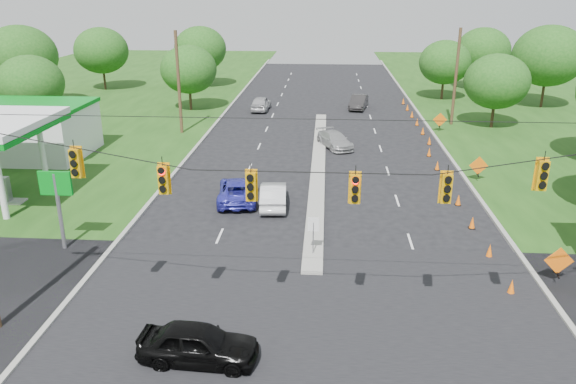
{
  "coord_description": "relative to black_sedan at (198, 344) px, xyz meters",
  "views": [
    {
      "loc": [
        0.47,
        -18.76,
        12.37
      ],
      "look_at": [
        -1.32,
        7.44,
        2.8
      ],
      "focal_mm": 35.0,
      "sensor_mm": 36.0,
      "label": 1
    }
  ],
  "objects": [
    {
      "name": "work_sign_0",
      "position": [
        14.57,
        6.48,
        0.37
      ],
      "size": [
        1.27,
        0.58,
        1.37
      ],
      "color": "black",
      "rests_on": "ground"
    },
    {
      "name": "cone_12",
      "position": [
        12.95,
        47.48,
        -0.37
      ],
      "size": [
        0.32,
        0.32,
        0.7
      ],
      "primitive_type": "cone",
      "color": "#FE660C",
      "rests_on": "ground"
    },
    {
      "name": "median",
      "position": [
        3.77,
        23.48,
        -0.72
      ],
      "size": [
        1.0,
        34.0,
        0.18
      ],
      "primitive_type": "cube",
      "color": "gray",
      "rests_on": "ground"
    },
    {
      "name": "tree_9",
      "position": [
        19.77,
        36.48,
        3.62
      ],
      "size": [
        5.88,
        5.88,
        6.86
      ],
      "color": "black",
      "rests_on": "ground"
    },
    {
      "name": "utility_pole_far_left",
      "position": [
        -8.73,
        32.48,
        3.78
      ],
      "size": [
        0.28,
        0.28,
        9.0
      ],
      "primitive_type": "cylinder",
      "color": "#422D1C",
      "rests_on": "ground"
    },
    {
      "name": "cone_4",
      "position": [
        12.35,
        19.48,
        -0.37
      ],
      "size": [
        0.32,
        0.32,
        0.7
      ],
      "primitive_type": "cone",
      "color": "#FE660C",
      "rests_on": "ground"
    },
    {
      "name": "cone_3",
      "position": [
        12.35,
        15.98,
        -0.37
      ],
      "size": [
        0.32,
        0.32,
        0.7
      ],
      "primitive_type": "cone",
      "color": "#FE660C",
      "rests_on": "ground"
    },
    {
      "name": "tree_5",
      "position": [
        -10.23,
        42.48,
        3.62
      ],
      "size": [
        5.88,
        5.88,
        6.86
      ],
      "color": "black",
      "rests_on": "ground"
    },
    {
      "name": "cone_6",
      "position": [
        12.35,
        26.48,
        -0.37
      ],
      "size": [
        0.32,
        0.32,
        0.7
      ],
      "primitive_type": "cone",
      "color": "#FE660C",
      "rests_on": "ground"
    },
    {
      "name": "ground",
      "position": [
        3.77,
        2.48,
        -0.72
      ],
      "size": [
        160.0,
        160.0,
        0.0
      ],
      "primitive_type": "plane",
      "color": "black",
      "rests_on": "ground"
    },
    {
      "name": "cone_0",
      "position": [
        12.35,
        5.48,
        -0.37
      ],
      "size": [
        0.32,
        0.32,
        0.7
      ],
      "primitive_type": "cone",
      "color": "#FE660C",
      "rests_on": "ground"
    },
    {
      "name": "tree_10",
      "position": [
        27.77,
        46.48,
        4.86
      ],
      "size": [
        7.56,
        7.56,
        8.82
      ],
      "color": "black",
      "rests_on": "ground"
    },
    {
      "name": "work_sign_2",
      "position": [
        14.57,
        34.48,
        0.37
      ],
      "size": [
        1.27,
        0.58,
        1.37
      ],
      "color": "black",
      "rests_on": "ground"
    },
    {
      "name": "cone_11",
      "position": [
        12.95,
        43.98,
        -0.37
      ],
      "size": [
        0.32,
        0.32,
        0.7
      ],
      "primitive_type": "cone",
      "color": "#FE660C",
      "rests_on": "ground"
    },
    {
      "name": "median_sign",
      "position": [
        3.77,
        8.48,
        0.74
      ],
      "size": [
        0.55,
        0.06,
        2.05
      ],
      "color": "gray",
      "rests_on": "ground"
    },
    {
      "name": "cone_1",
      "position": [
        12.35,
        8.98,
        -0.37
      ],
      "size": [
        0.32,
        0.32,
        0.7
      ],
      "primitive_type": "cone",
      "color": "#FE660C",
      "rests_on": "ground"
    },
    {
      "name": "blue_pickup",
      "position": [
        -1.06,
        15.82,
        -0.03
      ],
      "size": [
        2.86,
        5.21,
        1.38
      ],
      "primitive_type": "imported",
      "rotation": [
        0.0,
        0.0,
        3.26
      ],
      "color": "#2E2EAA",
      "rests_on": "ground"
    },
    {
      "name": "tree_12",
      "position": [
        17.77,
        50.48,
        3.62
      ],
      "size": [
        5.88,
        5.88,
        6.86
      ],
      "color": "black",
      "rests_on": "ground"
    },
    {
      "name": "utility_pole_far_right",
      "position": [
        16.27,
        37.48,
        3.78
      ],
      "size": [
        0.28,
        0.28,
        9.0
      ],
      "primitive_type": "cylinder",
      "color": "#422D1C",
      "rests_on": "ground"
    },
    {
      "name": "curb_right",
      "position": [
        13.87,
        32.48,
        -0.72
      ],
      "size": [
        0.25,
        110.0,
        0.16
      ],
      "primitive_type": "cube",
      "color": "gray",
      "rests_on": "ground"
    },
    {
      "name": "cone_5",
      "position": [
        12.35,
        22.98,
        -0.37
      ],
      "size": [
        0.32,
        0.32,
        0.7
      ],
      "primitive_type": "cone",
      "color": "#FE660C",
      "rests_on": "ground"
    },
    {
      "name": "white_sedan",
      "position": [
        1.22,
        15.08,
        -0.01
      ],
      "size": [
        1.8,
        4.41,
        1.42
      ],
      "primitive_type": "imported",
      "rotation": [
        0.0,
        0.0,
        3.21
      ],
      "color": "silver",
      "rests_on": "ground"
    },
    {
      "name": "curb_left",
      "position": [
        -6.33,
        32.48,
        -0.72
      ],
      "size": [
        0.25,
        110.0,
        0.16
      ],
      "primitive_type": "cube",
      "color": "gray",
      "rests_on": "ground"
    },
    {
      "name": "cone_7",
      "position": [
        12.95,
        29.98,
        -0.37
      ],
      "size": [
        0.32,
        0.32,
        0.7
      ],
      "primitive_type": "cone",
      "color": "#FE660C",
      "rests_on": "ground"
    },
    {
      "name": "tree_4",
      "position": [
        -24.23,
        54.48,
        4.24
      ],
      "size": [
        6.72,
        6.72,
        7.84
      ],
      "color": "black",
      "rests_on": "ground"
    },
    {
      "name": "work_sign_1",
      "position": [
        14.57,
        20.48,
        0.37
      ],
      "size": [
        1.27,
        0.58,
        1.37
      ],
      "color": "black",
      "rests_on": "ground"
    },
    {
      "name": "tree_2",
      "position": [
        -22.23,
        32.48,
        3.62
      ],
      "size": [
        5.88,
        5.88,
        6.86
      ],
      "color": "black",
      "rests_on": "ground"
    },
    {
      "name": "cone_10",
      "position": [
        12.95,
        40.48,
        -0.37
      ],
      "size": [
        0.32,
        0.32,
        0.7
      ],
      "primitive_type": "cone",
      "color": "#FE660C",
      "rests_on": "ground"
    },
    {
      "name": "cone_9",
      "position": [
        12.95,
        36.98,
        -0.37
      ],
      "size": [
        0.32,
        0.32,
        0.7
      ],
      "primitive_type": "cone",
      "color": "#FE660C",
      "rests_on": "ground"
    },
    {
      "name": "black_sedan",
      "position": [
        0.0,
        0.0,
        0.0
      ],
      "size": [
        4.31,
        1.94,
        1.44
      ],
      "primitive_type": "imported",
      "rotation": [
        0.0,
        0.0,
        1.51
      ],
      "color": "black",
      "rests_on": "ground"
    },
    {
      "name": "cross_street",
      "position": [
        3.77,
        2.48,
        -0.72
      ],
      "size": [
        160.0,
        14.0,
        0.02
      ],
      "primitive_type": "cube",
      "color": "black",
      "rests_on": "ground"
    },
    {
      "name": "cone_8",
      "position": [
        12.95,
        33.48,
        -0.37
      ],
      "size": [
        0.32,
        0.32,
        0.7
      ],
      "primitive_type": "cone",
      "color": "#FE660C",
      "rests_on": "ground"
    },
    {
      "name": "signal_span",
      "position": [
        3.72,
        1.48,
        4.25
      ],
      "size": [
        25.6,
        0.32,
        9.0
      ],
      "color": "#422D1C",
      "rests_on": "ground"
    },
    {
      "name": "cone_2",
      "position": [
        12.35,
        12.48,
        -0.37
      ],
      "size": [
        0.32,
        0.32,
        0.7
      ],
      "primitive_type": "cone",
      "color": "#FE660C",
      "rests_on": "ground"
    },
    {
      "name": "dark_car_receding",
      "position": [
        7.75,
        44.51,
        0.03
      ],
      "size": [
        2.41,
        4.76,
        1.5
      ],
      "primitive_type": "imported",
      "rotation": [
        0.0,
        0.0,
        -0.19
      ],
      "color": "#272526",
      "rests_on": "ground"
    },
    {
      "name": "tree_3",
      "position": [
        -28.23,
        42.48,
        4.86
      ],
      "size": [
        7.56,
        7.56,
        8.82
      ],
      "color": "black",
      "rests_on": "ground"
    },
    {
      "name": "tree_6",
      "position": [
        -12.23,
        57.48,
        4.24
      ],
      "size": [
        6.72,
        6.72,
        7.84
      ],
      "color": "black",
      "rests_on": "ground"
    },
    {
      "name": "tree_11",
      "position": [
        23.77,
        57.48,
        4.24
      ],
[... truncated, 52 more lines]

